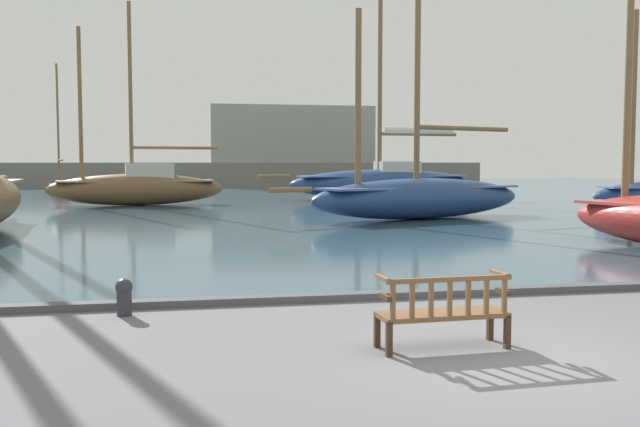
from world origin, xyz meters
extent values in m
plane|color=slate|center=(0.00, 0.00, 0.00)|extent=(160.00, 160.00, 0.00)
cube|color=#385666|center=(0.00, 44.00, 0.04)|extent=(100.00, 80.00, 0.08)
cube|color=#4C4C50|center=(0.00, 3.85, 0.06)|extent=(40.00, 0.30, 0.12)
cube|color=#3D2A19|center=(-1.34, 0.85, 0.21)|extent=(0.07, 0.07, 0.42)
cube|color=#3D2A19|center=(0.19, 0.92, 0.21)|extent=(0.07, 0.07, 0.42)
cube|color=#3D2A19|center=(-1.32, 0.40, 0.21)|extent=(0.07, 0.07, 0.42)
cube|color=#3D2A19|center=(0.21, 0.47, 0.21)|extent=(0.07, 0.07, 0.42)
cube|color=brown|center=(-0.56, 0.66, 0.42)|extent=(1.62, 0.59, 0.06)
cube|color=brown|center=(-0.55, 0.44, 0.89)|extent=(1.60, 0.13, 0.06)
cube|color=brown|center=(-1.27, 0.40, 0.66)|extent=(0.06, 0.04, 0.41)
cube|color=brown|center=(-1.03, 0.41, 0.66)|extent=(0.06, 0.04, 0.41)
cube|color=brown|center=(-0.79, 0.43, 0.66)|extent=(0.06, 0.04, 0.41)
cube|color=brown|center=(-0.55, 0.44, 0.66)|extent=(0.06, 0.04, 0.41)
cube|color=brown|center=(-0.31, 0.45, 0.66)|extent=(0.06, 0.04, 0.41)
cube|color=brown|center=(-0.07, 0.46, 0.66)|extent=(0.06, 0.04, 0.41)
cube|color=brown|center=(0.16, 0.47, 0.66)|extent=(0.06, 0.04, 0.41)
cube|color=#3D2A19|center=(-1.33, 0.53, 0.69)|extent=(0.07, 0.30, 0.06)
cube|color=brown|center=(-1.33, 0.62, 0.90)|extent=(0.08, 0.47, 0.04)
cube|color=#3D2A19|center=(0.21, 0.60, 0.69)|extent=(0.07, 0.30, 0.06)
cube|color=brown|center=(0.20, 0.69, 0.90)|extent=(0.08, 0.47, 0.04)
ellipsoid|color=maroon|center=(-11.62, 41.89, 0.52)|extent=(2.71, 6.12, 0.88)
cube|color=#C6514C|center=(-11.62, 41.89, 0.76)|extent=(2.20, 5.34, 0.08)
cylinder|color=brown|center=(-11.65, 42.03, 4.77)|extent=(0.14, 0.14, 7.94)
cylinder|color=brown|center=(-11.31, 40.54, 2.43)|extent=(0.79, 3.01, 0.11)
ellipsoid|color=navy|center=(8.33, 34.05, 0.97)|extent=(12.09, 4.11, 1.78)
cube|color=#516B9E|center=(8.33, 34.05, 1.46)|extent=(10.59, 3.27, 0.08)
cube|color=beige|center=(9.21, 34.16, 1.92)|extent=(2.72, 1.78, 0.84)
cylinder|color=brown|center=(8.03, 34.01, 7.59)|extent=(0.27, 0.27, 12.19)
cylinder|color=brown|center=(10.58, 34.33, 4.01)|extent=(5.11, 0.84, 0.21)
cylinder|color=silver|center=(10.58, 34.33, 4.22)|extent=(4.63, 0.99, 0.43)
cylinder|color=brown|center=(1.52, 33.21, 1.48)|extent=(1.89, 0.44, 0.21)
cylinder|color=brown|center=(15.38, 20.09, 5.00)|extent=(0.21, 0.21, 7.50)
cylinder|color=brown|center=(-10.90, 23.14, 1.63)|extent=(0.38, 2.12, 0.25)
ellipsoid|color=navy|center=(5.51, 19.03, 0.87)|extent=(10.10, 5.45, 1.58)
cube|color=#516B9E|center=(5.51, 19.03, 1.30)|extent=(8.79, 4.51, 0.08)
cylinder|color=brown|center=(5.28, 18.95, 6.26)|extent=(0.23, 0.23, 9.83)
cylinder|color=brown|center=(7.52, 19.73, 3.65)|extent=(4.56, 1.75, 0.18)
cylinder|color=brown|center=(2.71, 18.04, 4.61)|extent=(0.23, 0.23, 6.53)
cylinder|color=brown|center=(0.05, 17.11, 1.32)|extent=(1.65, 0.73, 0.18)
ellipsoid|color=brown|center=(-5.97, 30.11, 0.89)|extent=(9.02, 2.95, 1.61)
cube|color=#997A5B|center=(-5.97, 30.11, 1.33)|extent=(7.91, 2.34, 0.08)
cube|color=beige|center=(-5.31, 30.19, 1.80)|extent=(2.51, 1.35, 0.87)
cylinder|color=brown|center=(-6.19, 30.09, 5.87)|extent=(0.20, 0.20, 9.01)
cylinder|color=brown|center=(-4.00, 30.33, 3.04)|extent=(4.40, 0.65, 0.16)
cylinder|color=brown|center=(-8.61, 29.81, 5.18)|extent=(0.20, 0.20, 7.62)
cylinder|color=brown|center=(8.18, 9.93, 4.84)|extent=(0.19, 0.19, 7.24)
cylinder|color=#2D2D33|center=(-4.56, 3.33, 0.22)|extent=(0.22, 0.22, 0.43)
sphere|color=#2D2D33|center=(-4.56, 3.33, 0.43)|extent=(0.26, 0.26, 0.26)
cube|color=slate|center=(0.00, 57.06, 1.13)|extent=(48.15, 2.40, 2.26)
cube|color=gray|center=(6.36, 57.06, 4.85)|extent=(14.99, 2.00, 5.19)
camera|label=1|loc=(-3.69, -7.54, 2.29)|focal=40.00mm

